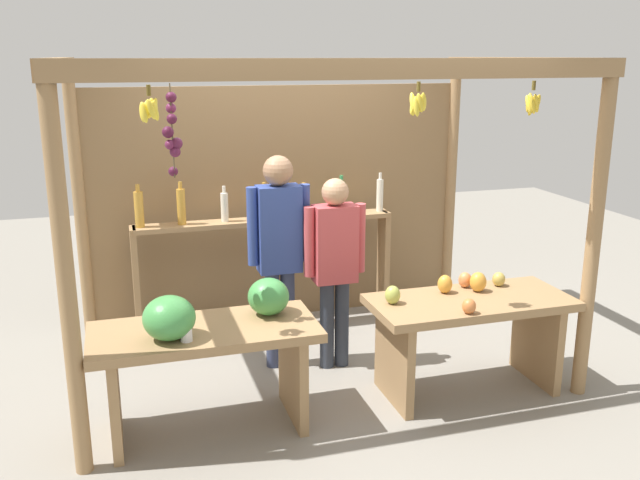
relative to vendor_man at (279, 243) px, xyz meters
The scene contains 7 objects.
ground_plane 1.03m from the vendor_man, ahead, with size 12.00×12.00×0.00m, color gray.
market_stall 0.66m from the vendor_man, 62.89° to the left, with size 3.51×2.21×2.34m.
fruit_counter_left 1.11m from the vendor_man, 129.51° to the right, with size 1.42×0.64×0.97m.
fruit_counter_right 1.49m from the vendor_man, 33.74° to the right, with size 1.42×0.64×0.85m.
bottle_shelf_unit 0.80m from the vendor_man, 86.25° to the left, with size 2.25×0.22×1.36m.
vendor_man is the anchor object (origin of this frame).
vendor_woman 0.43m from the vendor_man, 17.98° to the right, with size 0.48×0.20×1.49m.
Camera 1 is at (-1.40, -4.85, 2.35)m, focal length 38.71 mm.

